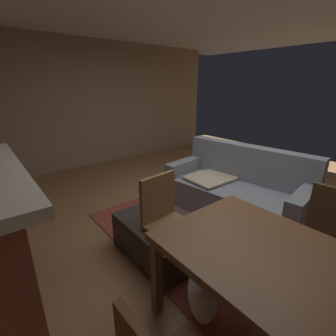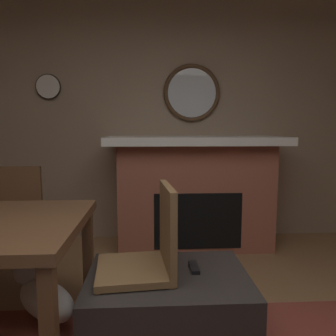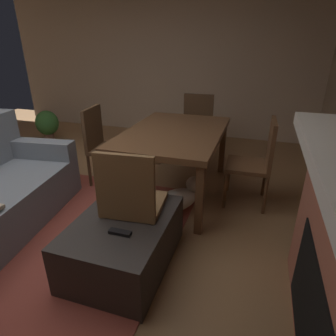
{
  "view_description": "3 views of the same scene",
  "coord_description": "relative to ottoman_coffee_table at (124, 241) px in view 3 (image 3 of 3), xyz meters",
  "views": [
    {
      "loc": [
        1.75,
        -2.3,
        1.78
      ],
      "look_at": [
        -0.2,
        -0.74,
        0.91
      ],
      "focal_mm": 25.99,
      "sensor_mm": 36.0,
      "label": 1
    },
    {
      "loc": [
        0.05,
        0.85,
        1.26
      ],
      "look_at": [
        -0.04,
        -0.71,
        1.07
      ],
      "focal_mm": 34.14,
      "sensor_mm": 36.0,
      "label": 2
    },
    {
      "loc": [
        -1.65,
        -1.82,
        1.62
      ],
      "look_at": [
        0.12,
        -1.25,
        0.79
      ],
      "focal_mm": 30.45,
      "sensor_mm": 36.0,
      "label": 3
    }
  ],
  "objects": [
    {
      "name": "tv_remote",
      "position": [
        -0.16,
        -0.06,
        0.21
      ],
      "size": [
        0.05,
        0.16,
        0.02
      ],
      "primitive_type": "cube",
      "rotation": [
        0.0,
        0.0,
        0.01
      ],
      "color": "black",
      "rests_on": "ottoman_coffee_table"
    },
    {
      "name": "potted_plant",
      "position": [
        2.44,
        2.69,
        0.1
      ],
      "size": [
        0.39,
        0.39,
        0.53
      ],
      "color": "brown",
      "rests_on": "ground"
    },
    {
      "name": "ottoman_coffee_table",
      "position": [
        0.0,
        0.0,
        0.0
      ],
      "size": [
        0.95,
        0.68,
        0.4
      ],
      "primitive_type": "cube",
      "color": "#2D2826",
      "rests_on": "ground"
    },
    {
      "name": "dining_chair_east",
      "position": [
        2.45,
        -0.01,
        0.32
      ],
      "size": [
        0.46,
        0.46,
        0.93
      ],
      "color": "#513823",
      "rests_on": "ground"
    },
    {
      "name": "dining_table",
      "position": [
        1.28,
        -0.02,
        0.46
      ],
      "size": [
        1.56,
        1.02,
        0.74
      ],
      "color": "brown",
      "rests_on": "ground"
    },
    {
      "name": "dining_chair_west",
      "position": [
        0.11,
        -0.03,
        0.32
      ],
      "size": [
        0.48,
        0.48,
        0.93
      ],
      "color": "brown",
      "rests_on": "ground"
    },
    {
      "name": "area_rug",
      "position": [
        0.0,
        0.68,
        -0.2
      ],
      "size": [
        2.6,
        2.0,
        0.01
      ],
      "primitive_type": "cube",
      "color": "brown",
      "rests_on": "ground"
    },
    {
      "name": "dining_chair_north",
      "position": [
        1.27,
        0.89,
        0.32
      ],
      "size": [
        0.48,
        0.48,
        0.93
      ],
      "color": "#513823",
      "rests_on": "ground"
    },
    {
      "name": "small_dog",
      "position": [
        0.8,
        -0.2,
        -0.02
      ],
      "size": [
        0.54,
        0.51,
        0.32
      ],
      "color": "silver",
      "rests_on": "ground"
    },
    {
      "name": "wall_right_window_side",
      "position": [
        3.66,
        0.95,
        1.14
      ],
      "size": [
        0.12,
        6.1,
        2.68
      ],
      "primitive_type": "cube",
      "color": "#C4AA91",
      "rests_on": "ground"
    },
    {
      "name": "floor",
      "position": [
        0.05,
        0.95,
        -0.2
      ],
      "size": [
        8.66,
        8.66,
        0.0
      ],
      "primitive_type": "plane",
      "color": "olive"
    },
    {
      "name": "dining_chair_south",
      "position": [
        1.28,
        -0.92,
        0.32
      ],
      "size": [
        0.45,
        0.45,
        0.93
      ],
      "color": "brown",
      "rests_on": "ground"
    }
  ]
}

